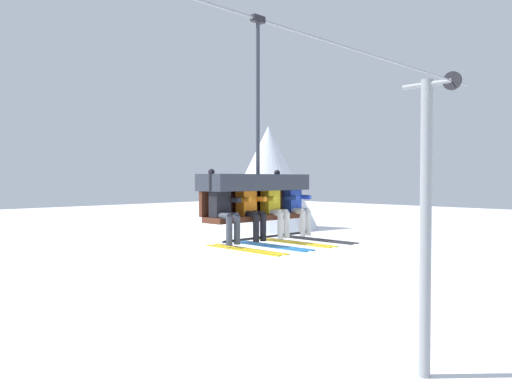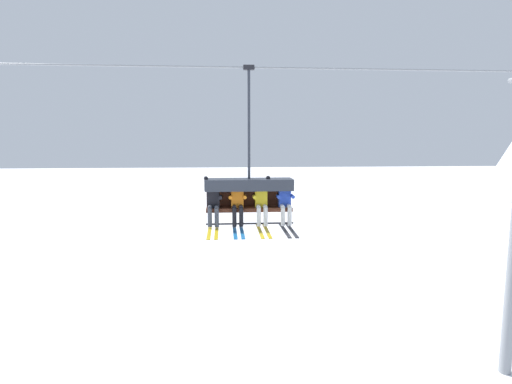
{
  "view_description": "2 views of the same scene",
  "coord_description": "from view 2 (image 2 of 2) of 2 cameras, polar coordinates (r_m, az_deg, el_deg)",
  "views": [
    {
      "loc": [
        -6.44,
        -7.34,
        6.26
      ],
      "look_at": [
        0.11,
        -0.71,
        6.01
      ],
      "focal_mm": 35.0,
      "sensor_mm": 36.0,
      "label": 1
    },
    {
      "loc": [
        -0.57,
        -11.24,
        7.34
      ],
      "look_at": [
        0.25,
        -0.85,
        6.0
      ],
      "focal_mm": 28.0,
      "sensor_mm": 36.0,
      "label": 2
    }
  ],
  "objects": [
    {
      "name": "skier_black",
      "position": [
        10.42,
        -6.14,
        -1.35
      ],
      "size": [
        0.48,
        1.7,
        1.34
      ],
      "color": "black"
    },
    {
      "name": "chairlift_chair",
      "position": [
        10.6,
        -1.02,
        0.53
      ],
      "size": [
        2.31,
        0.74,
        4.06
      ],
      "color": "#512819"
    },
    {
      "name": "skier_orange",
      "position": [
        10.42,
        -2.66,
        -1.43
      ],
      "size": [
        0.46,
        1.7,
        1.23
      ],
      "color": "orange"
    },
    {
      "name": "lift_cable",
      "position": [
        10.65,
        1.25,
        17.33
      ],
      "size": [
        17.63,
        0.05,
        0.05
      ],
      "color": "gray"
    },
    {
      "name": "skier_blue",
      "position": [
        10.53,
        4.18,
        -1.35
      ],
      "size": [
        0.46,
        1.7,
        1.23
      ],
      "color": "#2847B7"
    },
    {
      "name": "skier_yellow",
      "position": [
        10.46,
        0.79,
        -1.28
      ],
      "size": [
        0.48,
        1.7,
        1.34
      ],
      "color": "yellow"
    }
  ]
}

